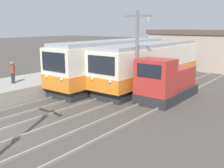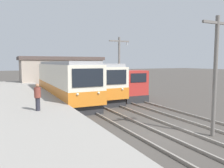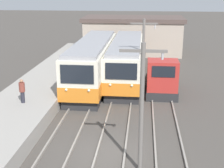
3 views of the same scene
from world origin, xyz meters
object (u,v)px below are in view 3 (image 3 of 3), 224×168
at_px(commuter_train_left, 93,64).
at_px(commuter_train_center, 126,62).
at_px(catenary_mast_near, 142,104).
at_px(person_on_platform, 22,90).
at_px(catenary_mast_mid, 143,55).
at_px(shunting_locomotive, 161,78).

height_order(commuter_train_left, commuter_train_center, commuter_train_left).
height_order(catenary_mast_near, person_on_platform, catenary_mast_near).
bearing_deg(person_on_platform, catenary_mast_mid, 29.96).
xyz_separation_m(commuter_train_left, shunting_locomotive, (5.80, -1.65, -0.57)).
bearing_deg(shunting_locomotive, commuter_train_left, 164.15).
distance_m(commuter_train_center, person_on_platform, 11.14).
height_order(commuter_train_center, shunting_locomotive, commuter_train_center).
bearing_deg(commuter_train_left, catenary_mast_near, -72.04).
xyz_separation_m(shunting_locomotive, catenary_mast_near, (-1.49, -11.65, 2.11)).
bearing_deg(commuter_train_center, catenary_mast_mid, -72.32).
bearing_deg(catenary_mast_mid, commuter_train_center, 107.68).
relative_size(commuter_train_left, shunting_locomotive, 2.44).
distance_m(commuter_train_center, catenary_mast_mid, 5.23).
bearing_deg(shunting_locomotive, catenary_mast_mid, -135.33).
relative_size(catenary_mast_near, person_on_platform, 3.78).
bearing_deg(shunting_locomotive, catenary_mast_near, -97.30).
bearing_deg(shunting_locomotive, commuter_train_center, 132.63).
bearing_deg(shunting_locomotive, person_on_platform, -147.27).
relative_size(commuter_train_left, commuter_train_center, 1.00).
bearing_deg(commuter_train_center, person_on_platform, -124.20).
relative_size(shunting_locomotive, catenary_mast_near, 0.92).
relative_size(catenary_mast_near, catenary_mast_mid, 1.00).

